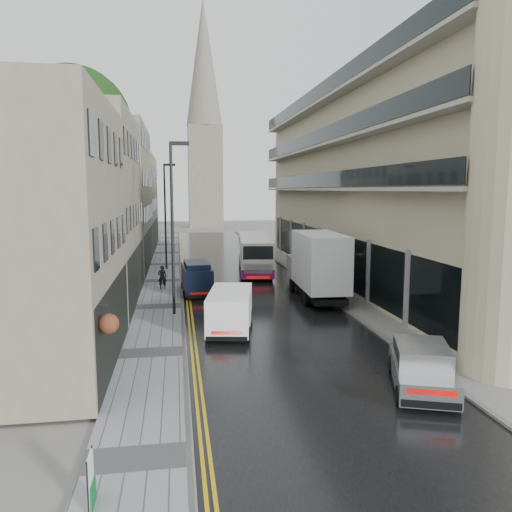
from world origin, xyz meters
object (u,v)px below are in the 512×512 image
object	(u,v)px
navy_van	(186,281)
estate_sign	(90,481)
cream_bus	(242,259)
lamp_post_near	(172,230)
tree_near	(35,187)
silver_hatchback	(400,381)
lamp_post_far	(165,217)
tree_far	(83,197)
pedestrian	(162,277)
white_van	(208,319)
white_lorry	(306,271)

from	to	relation	value
navy_van	estate_sign	xyz separation A→B (m)	(-2.42, -20.53, -0.45)
cream_bus	lamp_post_near	xyz separation A→B (m)	(-5.15, -11.07, 3.19)
tree_near	navy_van	bearing A→B (deg)	9.31
lamp_post_near	tree_near	bearing A→B (deg)	164.53
cream_bus	silver_hatchback	distance (m)	23.75
cream_bus	estate_sign	world-z (taller)	cream_bus
estate_sign	lamp_post_far	bearing A→B (deg)	87.88
tree_far	pedestrian	bearing A→B (deg)	-53.67
lamp_post_near	lamp_post_far	xyz separation A→B (m)	(-0.70, 15.87, -0.17)
lamp_post_far	navy_van	bearing A→B (deg)	-76.60
silver_hatchback	white_van	size ratio (longest dim) A/B	0.94
pedestrian	lamp_post_near	world-z (taller)	lamp_post_near
lamp_post_far	estate_sign	size ratio (longest dim) A/B	7.87
tree_far	white_lorry	bearing A→B (deg)	-44.59
tree_far	white_lorry	distance (m)	21.21
tree_near	silver_hatchback	world-z (taller)	tree_near
tree_near	tree_far	bearing A→B (deg)	88.68
white_lorry	cream_bus	bearing A→B (deg)	106.12
pedestrian	lamp_post_near	bearing A→B (deg)	95.92
navy_van	lamp_post_far	xyz separation A→B (m)	(-1.43, 11.80, 3.38)
cream_bus	navy_van	xyz separation A→B (m)	(-4.43, -7.00, -0.36)
silver_hatchback	navy_van	distance (m)	17.84
silver_hatchback	lamp_post_near	xyz separation A→B (m)	(-7.09, 12.60, 3.86)
cream_bus	white_van	xyz separation A→B (m)	(-3.63, -15.94, -0.45)
lamp_post_far	lamp_post_near	bearing A→B (deg)	-80.97
white_van	estate_sign	size ratio (longest dim) A/B	4.05
tree_far	navy_van	bearing A→B (deg)	-55.77
white_van	pedestrian	world-z (taller)	white_van
white_van	navy_van	world-z (taller)	navy_van
tree_far	estate_sign	bearing A→B (deg)	-80.28
tree_far	navy_van	world-z (taller)	tree_far
lamp_post_far	pedestrian	bearing A→B (deg)	-84.19
tree_near	lamp_post_near	world-z (taller)	tree_near
lamp_post_far	tree_far	bearing A→B (deg)	-172.17
navy_van	white_lorry	bearing A→B (deg)	-26.05
pedestrian	estate_sign	world-z (taller)	pedestrian
estate_sign	pedestrian	bearing A→B (deg)	87.48
tree_near	white_van	bearing A→B (deg)	-40.04
silver_hatchback	tree_far	bearing A→B (deg)	136.46
pedestrian	white_van	bearing A→B (deg)	100.46
lamp_post_near	pedestrian	bearing A→B (deg)	101.02
tree_far	lamp_post_far	bearing A→B (deg)	1.33
cream_bus	tree_near	bearing A→B (deg)	-140.56
silver_hatchback	pedestrian	bearing A→B (deg)	131.60
white_lorry	pedestrian	xyz separation A→B (m)	(-8.43, 5.92, -1.18)
pedestrian	cream_bus	bearing A→B (deg)	-146.51
white_van	lamp_post_near	distance (m)	6.27
tree_far	pedestrian	world-z (taller)	tree_far
tree_near	white_lorry	distance (m)	15.96
tree_far	pedestrian	size ratio (longest dim) A/B	7.72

